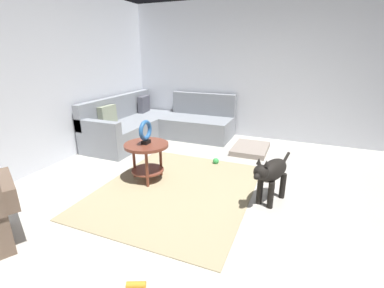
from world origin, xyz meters
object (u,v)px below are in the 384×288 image
torus_sculpture (145,131)px  dog_toy_rope (136,285)px  sectional_couch (157,125)px  dog (271,173)px  side_table (147,152)px  dog_bed_mat (250,149)px  dog_toy_ball (216,161)px  dog_toy_bone (265,180)px

torus_sculpture → dog_toy_rope: 1.98m
sectional_couch → dog: sectional_couch is taller
side_table → dog: size_ratio=0.74×
torus_sculpture → dog: 1.69m
dog_bed_mat → dog_toy_rope: dog_bed_mat is taller
side_table → torus_sculpture: (-0.00, 0.00, 0.29)m
dog_bed_mat → torus_sculpture: bearing=147.3°
dog_bed_mat → dog_toy_rope: size_ratio=5.36×
dog_toy_ball → torus_sculpture: bearing=142.1°
sectional_couch → dog_toy_rope: bearing=-153.0°
torus_sculpture → dog_toy_ball: (0.91, -0.71, -0.66)m
sectional_couch → dog_bed_mat: 1.96m
torus_sculpture → dog: size_ratio=0.40×
sectional_couch → dog_toy_bone: size_ratio=12.50×
sectional_couch → dog_toy_ball: (-0.82, -1.54, -0.24)m
dog_toy_rope → dog_bed_mat: bearing=-3.9°
dog_toy_ball → dog_toy_rope: bearing=-176.2°
torus_sculpture → dog_toy_rope: bearing=-151.7°
torus_sculpture → dog_bed_mat: 2.16m
dog_toy_ball → dog_toy_bone: bearing=-112.5°
side_table → dog_toy_rope: size_ratio=4.02×
dog_bed_mat → dog_toy_ball: (-0.81, 0.40, 0.00)m
dog_toy_ball → dog_toy_rope: 2.55m
sectional_couch → torus_sculpture: bearing=-154.3°
dog_toy_rope → torus_sculpture: bearing=28.3°
dog_toy_bone → dog: bearing=-167.2°
dog_toy_rope → dog_toy_bone: size_ratio=0.83×
dog_toy_rope → dog_toy_bone: 2.30m
sectional_couch → dog: (-1.69, -2.49, 0.09)m
side_table → dog_toy_bone: size_ratio=3.33×
sectional_couch → dog_toy_bone: (-1.16, -2.37, -0.26)m
dog_bed_mat → dog: size_ratio=0.98×
dog → torus_sculpture: bearing=21.6°
dog_toy_ball → side_table: bearing=142.1°
dog_toy_ball → dog_toy_bone: dog_toy_ball is taller
dog → dog_toy_rope: size_ratio=5.46×
sectional_couch → torus_sculpture: size_ratio=6.90×
sectional_couch → side_table: 1.93m
dog_toy_ball → dog_toy_rope: dog_toy_ball is taller
torus_sculpture → dog_toy_ball: bearing=-37.9°
side_table → dog: 1.65m
dog_toy_bone → dog_toy_rope: bearing=163.5°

